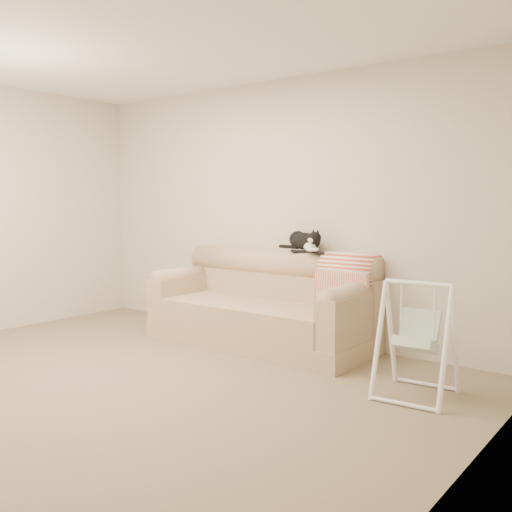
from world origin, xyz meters
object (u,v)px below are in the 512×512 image
Objects in this scene: tuxedo_cat at (305,241)px; baby_swing at (417,339)px; remote_b at (318,253)px; remote_a at (300,251)px; sofa at (264,308)px.

tuxedo_cat is 0.67× the size of baby_swing.
tuxedo_cat reaches higher than remote_b.
remote_a reaches higher than remote_b.
remote_a is (0.27, 0.22, 0.56)m from sofa.
remote_a is at bearing 39.12° from sofa.
sofa is 3.94× the size of tuxedo_cat.
baby_swing is at bearing -27.21° from remote_a.
remote_b is at bearing -5.94° from remote_a.
remote_b is 0.30× the size of tuxedo_cat.
tuxedo_cat is (0.30, 0.26, 0.65)m from sofa.
tuxedo_cat is 1.78m from baby_swing.
remote_a is at bearing 174.06° from remote_b.
sofa is at bearing -157.70° from remote_b.
sofa is 0.76m from tuxedo_cat.
baby_swing is (1.49, -0.77, -0.49)m from remote_a.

